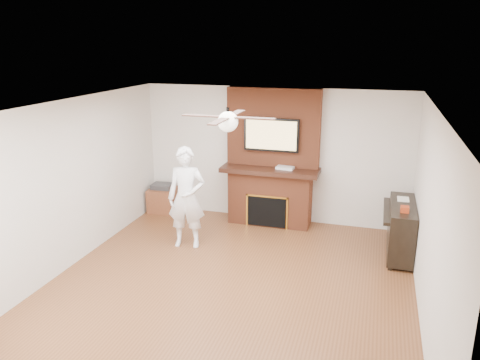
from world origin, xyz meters
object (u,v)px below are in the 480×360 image
(fireplace, at_px, (271,171))
(side_table, at_px, (163,199))
(piano, at_px, (401,228))
(person, at_px, (187,198))

(fireplace, xyz_separation_m, side_table, (-2.20, -0.07, -0.73))
(piano, bearing_deg, person, -168.94)
(side_table, bearing_deg, person, -54.55)
(fireplace, relative_size, side_table, 4.37)
(side_table, relative_size, piano, 0.44)
(side_table, xyz_separation_m, piano, (4.49, -0.73, 0.19))
(fireplace, xyz_separation_m, person, (-1.08, -1.44, -0.15))
(side_table, bearing_deg, piano, -12.95)
(fireplace, relative_size, piano, 1.92)
(fireplace, distance_m, piano, 2.49)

